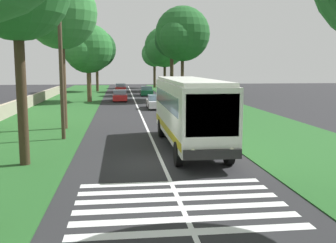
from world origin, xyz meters
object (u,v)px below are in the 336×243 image
Objects in this scene: trailing_car_2 at (146,91)px; utility_pole at (61,62)px; roadside_tree_right_0 at (164,48)px; trailing_car_1 at (120,96)px; coach_bus at (189,108)px; roadside_tree_right_1 at (171,41)px; roadside_tree_right_3 at (154,54)px; roadside_tree_left_1 at (87,50)px; roadside_tree_right_4 at (181,36)px; roadside_tree_left_2 at (96,50)px; trailing_car_0 at (156,102)px; trailing_car_3 at (121,88)px; roadside_tree_left_4 at (59,15)px.

trailing_car_2 is 36.13m from utility_pole.
utility_pole is at bearing 166.26° from roadside_tree_right_0.
trailing_car_1 is 21.92m from roadside_tree_right_0.
roadside_tree_right_1 reaches higher than coach_bus.
roadside_tree_left_1 is at bearing 160.74° from roadside_tree_right_3.
trailing_car_2 is at bearing -40.12° from roadside_tree_left_1.
roadside_tree_left_2 is at bearing 32.83° from roadside_tree_right_4.
trailing_car_0 is 40.52m from roadside_tree_right_3.
roadside_tree_right_0 is at bearing -30.42° from roadside_tree_left_1.
roadside_tree_left_1 is (29.08, 7.55, 4.19)m from coach_bus.
roadside_tree_left_1 is (-18.87, 4.03, 5.67)m from trailing_car_3.
trailing_car_2 is 8.67m from roadside_tree_right_1.
roadside_tree_right_3 is at bearing 3.79° from roadside_tree_right_0.
trailing_car_1 and trailing_car_3 have the same top height.
roadside_tree_right_4 is at bearing -179.70° from roadside_tree_right_1.
trailing_car_3 is 7.73m from roadside_tree_left_2.
utility_pole is (-16.99, 7.16, 4.00)m from trailing_car_0.
roadside_tree_left_2 is (48.94, 7.66, 4.97)m from coach_bus.
trailing_car_3 is 0.36× the size of roadside_tree_right_4.
trailing_car_3 is (27.73, 3.58, 0.00)m from trailing_car_0.
trailing_car_2 is 13.06m from roadside_tree_right_0.
utility_pole reaches higher than trailing_car_0.
trailing_car_1 is at bearing 96.71° from roadside_tree_right_4.
trailing_car_2 is 0.46× the size of roadside_tree_right_3.
trailing_car_0 is 1.00× the size of trailing_car_2.
trailing_car_2 is at bearing -11.86° from utility_pole.
roadside_tree_left_2 is 1.01× the size of roadside_tree_left_4.
roadside_tree_left_4 is at bearing 174.11° from trailing_car_3.
coach_bus is at bearing -175.80° from trailing_car_3.
trailing_car_2 and trailing_car_3 have the same top height.
coach_bus is at bearing -172.91° from trailing_car_1.
coach_bus is at bearing 179.59° from trailing_car_2.
roadside_tree_right_4 is at bearing -83.29° from trailing_car_1.
roadside_tree_left_4 is 5.28m from utility_pole.
roadside_tree_left_4 is at bearing 179.59° from roadside_tree_left_1.
coach_bus is 38.40m from trailing_car_2.
trailing_car_1 is at bearing -168.42° from roadside_tree_left_2.
roadside_tree_left_4 is (-30.97, 7.99, 7.19)m from trailing_car_2.
roadside_tree_right_0 is 18.43m from roadside_tree_right_4.
roadside_tree_right_4 is at bearing -22.48° from trailing_car_0.
roadside_tree_right_4 reaches higher than coach_bus.
roadside_tree_left_1 is at bearing -0.41° from roadside_tree_left_4.
trailing_car_3 is 0.46× the size of roadside_tree_right_3.
roadside_tree_left_4 is (-41.54, 0.05, 0.73)m from roadside_tree_left_2.
trailing_car_1 is 9.71m from trailing_car_2.
trailing_car_3 is at bearing 150.77° from roadside_tree_right_3.
roadside_tree_right_3 is (11.30, 0.75, -0.76)m from roadside_tree_right_0.
trailing_car_2 is (18.15, -0.22, 0.00)m from trailing_car_0.
trailing_car_1 is 18.45m from trailing_car_3.
trailing_car_0 is 0.41× the size of roadside_tree_left_4.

